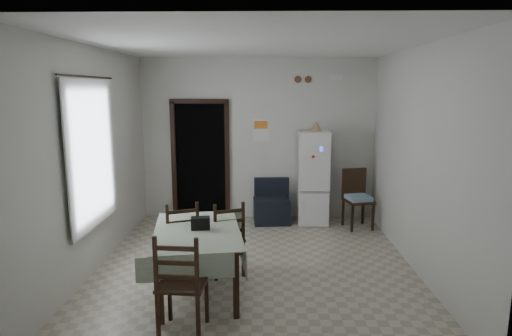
{
  "coord_description": "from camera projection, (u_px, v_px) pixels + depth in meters",
  "views": [
    {
      "loc": [
        0.13,
        -5.45,
        2.35
      ],
      "look_at": [
        0.0,
        0.5,
        1.25
      ],
      "focal_mm": 30.0,
      "sensor_mm": 36.0,
      "label": 1
    }
  ],
  "objects": [
    {
      "name": "navy_seat",
      "position": [
        272.0,
        201.0,
        7.62
      ],
      "size": [
        0.67,
        0.65,
        0.76
      ],
      "primitive_type": null,
      "rotation": [
        0.0,
        0.0,
        0.07
      ],
      "color": "black",
      "rests_on": "ground"
    },
    {
      "name": "vent_right",
      "position": [
        308.0,
        79.0,
        7.51
      ],
      "size": [
        0.12,
        0.03,
        0.12
      ],
      "primitive_type": "cylinder",
      "rotation": [
        1.57,
        0.0,
        0.0
      ],
      "color": "brown",
      "rests_on": "ground"
    },
    {
      "name": "corner_chair",
      "position": [
        358.0,
        199.0,
        7.27
      ],
      "size": [
        0.53,
        0.53,
        1.01
      ],
      "primitive_type": null,
      "rotation": [
        0.0,
        0.0,
        0.24
      ],
      "color": "black",
      "rests_on": "ground"
    },
    {
      "name": "wall_back",
      "position": [
        258.0,
        140.0,
        7.74
      ],
      "size": [
        4.2,
        0.02,
        2.9
      ],
      "primitive_type": null,
      "color": "silver",
      "rests_on": "ground"
    },
    {
      "name": "fridge",
      "position": [
        313.0,
        178.0,
        7.52
      ],
      "size": [
        0.54,
        0.54,
        1.63
      ],
      "primitive_type": null,
      "rotation": [
        0.0,
        0.0,
        -0.02
      ],
      "color": "white",
      "rests_on": "ground"
    },
    {
      "name": "ground",
      "position": [
        255.0,
        265.0,
        5.79
      ],
      "size": [
        4.5,
        4.5,
        0.0
      ],
      "primitive_type": "plane",
      "color": "#B1A790",
      "rests_on": "ground"
    },
    {
      "name": "window_recess",
      "position": [
        84.0,
        154.0,
        5.36
      ],
      "size": [
        0.1,
        1.2,
        1.6
      ],
      "primitive_type": "cube",
      "color": "silver",
      "rests_on": "ground"
    },
    {
      "name": "dining_chair_far_left",
      "position": [
        181.0,
        238.0,
        5.41
      ],
      "size": [
        0.55,
        0.55,
        0.99
      ],
      "primitive_type": null,
      "rotation": [
        0.0,
        0.0,
        3.51
      ],
      "color": "black",
      "rests_on": "ground"
    },
    {
      "name": "vent_left",
      "position": [
        298.0,
        79.0,
        7.52
      ],
      "size": [
        0.12,
        0.03,
        0.12
      ],
      "primitive_type": "cylinder",
      "rotation": [
        1.57,
        0.0,
        0.0
      ],
      "color": "brown",
      "rests_on": "ground"
    },
    {
      "name": "light_switch",
      "position": [
        266.0,
        159.0,
        7.79
      ],
      "size": [
        0.08,
        0.02,
        0.12
      ],
      "primitive_type": "cube",
      "color": "beige",
      "rests_on": "ground"
    },
    {
      "name": "dining_chair_far_right",
      "position": [
        226.0,
        237.0,
        5.47
      ],
      "size": [
        0.54,
        0.54,
        0.98
      ],
      "primitive_type": null,
      "rotation": [
        0.0,
        0.0,
        3.51
      ],
      "color": "black",
      "rests_on": "ground"
    },
    {
      "name": "wall_right",
      "position": [
        419.0,
        160.0,
        5.48
      ],
      "size": [
        0.02,
        4.5,
        2.9
      ],
      "primitive_type": null,
      "color": "silver",
      "rests_on": "ground"
    },
    {
      "name": "dining_chair_near_head",
      "position": [
        182.0,
        282.0,
        4.12
      ],
      "size": [
        0.48,
        0.48,
        1.04
      ],
      "primitive_type": null,
      "rotation": [
        0.0,
        0.0,
        3.07
      ],
      "color": "black",
      "rests_on": "ground"
    },
    {
      "name": "dining_table",
      "position": [
        198.0,
        261.0,
        4.96
      ],
      "size": [
        1.2,
        1.61,
        0.76
      ],
      "primitive_type": null,
      "rotation": [
        0.0,
        0.0,
        0.17
      ],
      "color": "#A0AF96",
      "rests_on": "ground"
    },
    {
      "name": "ceiling",
      "position": [
        255.0,
        44.0,
        5.27
      ],
      "size": [
        4.2,
        4.5,
        0.02
      ],
      "primitive_type": null,
      "color": "white",
      "rests_on": "ground"
    },
    {
      "name": "doorway",
      "position": [
        203.0,
        159.0,
        8.03
      ],
      "size": [
        1.06,
        0.52,
        2.22
      ],
      "color": "black",
      "rests_on": "ground"
    },
    {
      "name": "wall_left",
      "position": [
        94.0,
        159.0,
        5.57
      ],
      "size": [
        0.02,
        4.5,
        2.9
      ],
      "primitive_type": null,
      "color": "silver",
      "rests_on": "ground"
    },
    {
      "name": "calendar_image",
      "position": [
        261.0,
        125.0,
        7.67
      ],
      "size": [
        0.24,
        0.01,
        0.14
      ],
      "primitive_type": "cube",
      "color": "orange",
      "rests_on": "ground"
    },
    {
      "name": "calendar",
      "position": [
        261.0,
        130.0,
        7.7
      ],
      "size": [
        0.28,
        0.02,
        0.4
      ],
      "primitive_type": "cube",
      "color": "white",
      "rests_on": "ground"
    },
    {
      "name": "wall_front",
      "position": [
        248.0,
        207.0,
        3.32
      ],
      "size": [
        4.2,
        0.02,
        2.9
      ],
      "primitive_type": null,
      "color": "silver",
      "rests_on": "ground"
    },
    {
      "name": "emergency_light",
      "position": [
        335.0,
        78.0,
        7.47
      ],
      "size": [
        0.25,
        0.07,
        0.09
      ],
      "primitive_type": "cube",
      "color": "white",
      "rests_on": "ground"
    },
    {
      "name": "curtain",
      "position": [
        92.0,
        154.0,
        5.36
      ],
      "size": [
        0.02,
        1.45,
        1.85
      ],
      "primitive_type": "cube",
      "color": "silver",
      "rests_on": "ground"
    },
    {
      "name": "tan_cone",
      "position": [
        316.0,
        126.0,
        7.3
      ],
      "size": [
        0.24,
        0.24,
        0.18
      ],
      "primitive_type": "cone",
      "rotation": [
        0.0,
        0.0,
        0.08
      ],
      "color": "tan",
      "rests_on": "fridge"
    },
    {
      "name": "curtain_rod",
      "position": [
        88.0,
        77.0,
        5.19
      ],
      "size": [
        0.02,
        1.6,
        0.02
      ],
      "primitive_type": "cylinder",
      "rotation": [
        1.57,
        0.0,
        0.0
      ],
      "color": "black",
      "rests_on": "ground"
    },
    {
      "name": "black_bag",
      "position": [
        201.0,
        223.0,
        4.91
      ],
      "size": [
        0.23,
        0.16,
        0.14
      ],
      "primitive_type": "cube",
      "rotation": [
        0.0,
        0.0,
        0.13
      ],
      "color": "black",
      "rests_on": "dining_table"
    }
  ]
}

